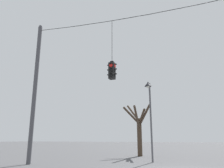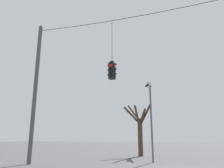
% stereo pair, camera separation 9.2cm
% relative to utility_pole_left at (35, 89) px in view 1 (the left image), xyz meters
% --- Properties ---
extents(utility_pole_left, '(0.27, 0.27, 9.30)m').
position_rel_utility_pole_left_xyz_m(utility_pole_left, '(0.00, 0.00, 0.00)').
color(utility_pole_left, '#4C4C51').
rests_on(utility_pole_left, ground_plane).
extents(span_wire, '(17.90, 0.03, 0.44)m').
position_rel_utility_pole_left_xyz_m(span_wire, '(8.95, 0.00, 3.98)').
color(span_wire, black).
extents(traffic_light_near_right_pole, '(0.58, 0.58, 3.72)m').
position_rel_utility_pole_left_xyz_m(traffic_light_near_right_pole, '(5.40, 0.00, 0.71)').
color(traffic_light_near_right_pole, black).
extents(street_lamp, '(0.49, 0.84, 5.35)m').
position_rel_utility_pole_left_xyz_m(street_lamp, '(6.82, 3.54, -0.69)').
color(street_lamp, '#515156').
rests_on(street_lamp, ground_plane).
extents(bare_tree, '(2.84, 3.16, 4.71)m').
position_rel_utility_pole_left_xyz_m(bare_tree, '(4.83, 8.37, -2.20)').
color(bare_tree, '#423326').
rests_on(bare_tree, ground_plane).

